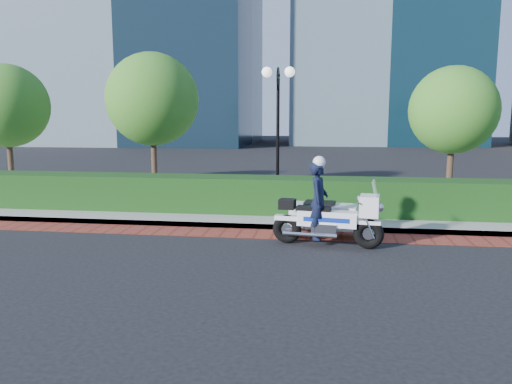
# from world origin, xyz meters

# --- Properties ---
(ground) EXTENTS (120.00, 120.00, 0.00)m
(ground) POSITION_xyz_m (0.00, 0.00, 0.00)
(ground) COLOR black
(ground) RESTS_ON ground
(brick_strip) EXTENTS (60.00, 1.00, 0.01)m
(brick_strip) POSITION_xyz_m (0.00, 1.50, 0.01)
(brick_strip) COLOR maroon
(brick_strip) RESTS_ON ground
(sidewalk) EXTENTS (60.00, 8.00, 0.15)m
(sidewalk) POSITION_xyz_m (0.00, 6.00, 0.07)
(sidewalk) COLOR gray
(sidewalk) RESTS_ON ground
(hedge_main) EXTENTS (18.00, 1.20, 1.00)m
(hedge_main) POSITION_xyz_m (0.00, 3.60, 0.65)
(hedge_main) COLOR black
(hedge_main) RESTS_ON sidewalk
(lamppost) EXTENTS (1.02, 0.70, 4.21)m
(lamppost) POSITION_xyz_m (1.00, 5.20, 2.96)
(lamppost) COLOR black
(lamppost) RESTS_ON sidewalk
(tree_a) EXTENTS (3.00, 3.00, 4.58)m
(tree_a) POSITION_xyz_m (-9.00, 6.50, 3.22)
(tree_a) COLOR #332319
(tree_a) RESTS_ON sidewalk
(tree_b) EXTENTS (3.20, 3.20, 4.89)m
(tree_b) POSITION_xyz_m (-3.50, 6.50, 3.43)
(tree_b) COLOR #332319
(tree_b) RESTS_ON sidewalk
(tree_c) EXTENTS (2.80, 2.80, 4.30)m
(tree_c) POSITION_xyz_m (6.50, 6.50, 3.05)
(tree_c) COLOR #332319
(tree_c) RESTS_ON sidewalk
(police_motorcycle) EXTENTS (2.49, 1.91, 2.01)m
(police_motorcycle) POSITION_xyz_m (2.51, 0.97, 0.69)
(police_motorcycle) COLOR black
(police_motorcycle) RESTS_ON ground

